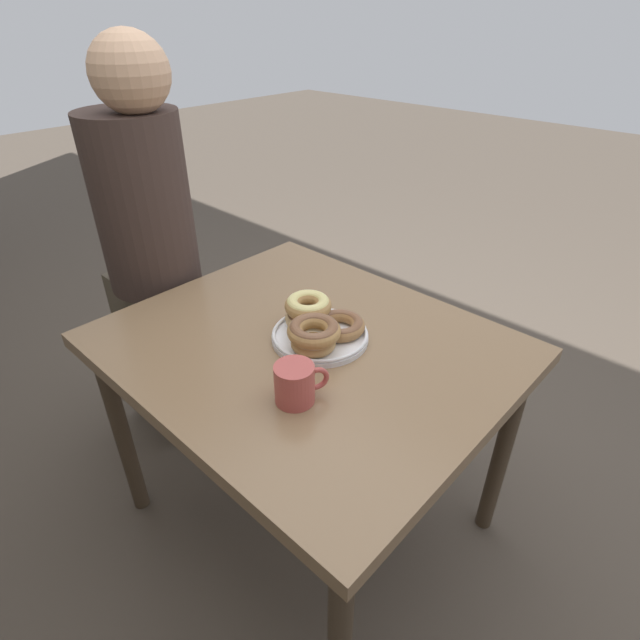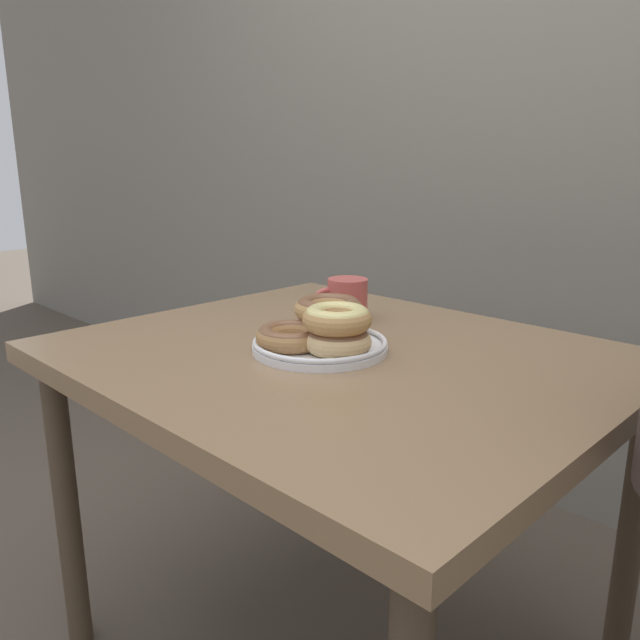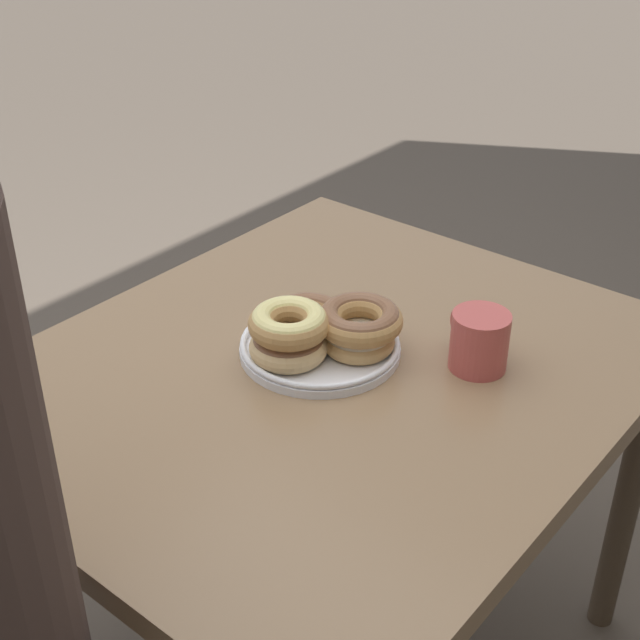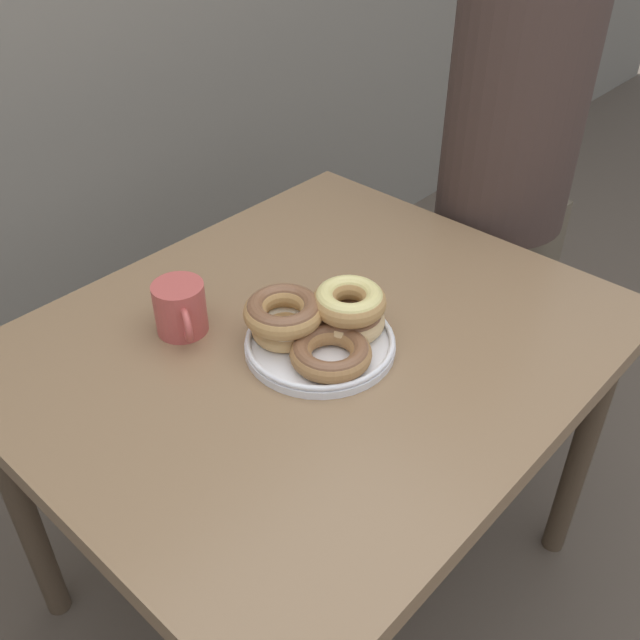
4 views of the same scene
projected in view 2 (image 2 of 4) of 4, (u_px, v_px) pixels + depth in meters
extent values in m
cube|color=slate|center=(579.00, 64.00, 1.69)|extent=(8.00, 0.05, 2.60)
cube|color=#846647|center=(339.00, 360.00, 1.18)|extent=(1.01, 0.85, 0.04)
cylinder|color=#473828|center=(67.00, 509.00, 1.32)|extent=(0.05, 0.05, 0.66)
cylinder|color=#473828|center=(311.00, 412.00, 1.83)|extent=(0.05, 0.05, 0.66)
cylinder|color=#473828|center=(630.00, 538.00, 1.22)|extent=(0.05, 0.05, 0.66)
cylinder|color=white|center=(320.00, 347.00, 1.17)|extent=(0.25, 0.25, 0.01)
torus|color=white|center=(320.00, 341.00, 1.17)|extent=(0.25, 0.25, 0.01)
torus|color=#D6B27A|center=(338.00, 341.00, 1.11)|extent=(0.17, 0.17, 0.04)
torus|color=brown|center=(338.00, 338.00, 1.11)|extent=(0.15, 0.15, 0.03)
torus|color=tan|center=(329.00, 327.00, 1.22)|extent=(0.16, 0.16, 0.03)
torus|color=silver|center=(329.00, 324.00, 1.22)|extent=(0.15, 0.15, 0.03)
torus|color=#9E7042|center=(292.00, 337.00, 1.15)|extent=(0.19, 0.19, 0.04)
torus|color=brown|center=(292.00, 334.00, 1.15)|extent=(0.18, 0.18, 0.03)
torus|color=#B2844C|center=(337.00, 319.00, 1.10)|extent=(0.16, 0.16, 0.04)
torus|color=#E0D17F|center=(337.00, 315.00, 1.10)|extent=(0.14, 0.14, 0.03)
torus|color=#B2844C|center=(328.00, 309.00, 1.21)|extent=(0.15, 0.15, 0.04)
torus|color=brown|center=(328.00, 306.00, 1.21)|extent=(0.14, 0.14, 0.03)
cylinder|color=#B74C47|center=(348.00, 299.00, 1.39)|extent=(0.09, 0.09, 0.09)
cylinder|color=#382114|center=(348.00, 281.00, 1.38)|extent=(0.07, 0.07, 0.00)
torus|color=#B74C47|center=(326.00, 301.00, 1.37)|extent=(0.04, 0.06, 0.06)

